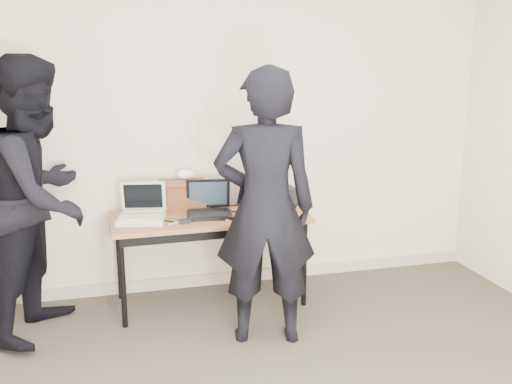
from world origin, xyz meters
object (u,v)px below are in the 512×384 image
object	(u,v)px
laptop_center	(209,207)
laptop_right	(265,200)
leather_satchel	(182,194)
equipment_box	(281,196)
desk	(210,223)
person_observer	(40,198)
laptop_beige	(142,213)
person_typist	(265,208)

from	to	relation	value
laptop_center	laptop_right	world-z (taller)	laptop_center
leather_satchel	equipment_box	distance (m)	0.81
desk	laptop_right	bearing A→B (deg)	15.05
leather_satchel	laptop_right	bearing A→B (deg)	-4.43
leather_satchel	person_observer	size ratio (longest dim) A/B	0.19
laptop_beige	person_typist	size ratio (longest dim) A/B	0.21
laptop_center	person_observer	world-z (taller)	person_observer
leather_satchel	person_typist	bearing A→B (deg)	-61.28
laptop_beige	laptop_center	world-z (taller)	laptop_beige
laptop_right	person_observer	xyz separation A→B (m)	(-1.69, -0.28, 0.19)
desk	person_observer	distance (m)	1.25
desk	equipment_box	size ratio (longest dim) A/B	6.24
person_typist	leather_satchel	bearing A→B (deg)	-52.48
person_observer	person_typist	bearing A→B (deg)	-89.01
equipment_box	person_observer	bearing A→B (deg)	-169.72
desk	laptop_right	xyz separation A→B (m)	(0.48, 0.14, 0.12)
equipment_box	person_observer	xyz separation A→B (m)	(-1.83, -0.33, 0.18)
leather_satchel	laptop_beige	bearing A→B (deg)	-142.53
laptop_right	person_observer	world-z (taller)	person_observer
leather_satchel	laptop_center	bearing A→B (deg)	-45.29
laptop_right	person_observer	bearing A→B (deg)	166.34
laptop_beige	equipment_box	bearing A→B (deg)	20.35
person_typist	person_observer	xyz separation A→B (m)	(-1.46, 0.53, 0.03)
laptop_beige	person_typist	xyz separation A→B (m)	(0.77, -0.67, 0.16)
equipment_box	laptop_beige	bearing A→B (deg)	-170.31
desk	person_observer	bearing A→B (deg)	-174.85
equipment_box	person_observer	size ratio (longest dim) A/B	0.13
person_observer	laptop_center	bearing A→B (deg)	-61.09
equipment_box	person_typist	world-z (taller)	person_typist
laptop_center	laptop_right	size ratio (longest dim) A/B	0.82
desk	person_observer	world-z (taller)	person_observer
laptop_center	leather_satchel	xyz separation A→B (m)	(-0.18, 0.20, 0.07)
laptop_center	leather_satchel	distance (m)	0.28
laptop_center	person_typist	world-z (taller)	person_typist
laptop_beige	person_observer	size ratio (longest dim) A/B	0.20
laptop_beige	person_observer	world-z (taller)	person_observer
desk	leather_satchel	distance (m)	0.34
desk	laptop_right	size ratio (longest dim) A/B	3.30
leather_satchel	person_observer	world-z (taller)	person_observer
laptop_beige	laptop_center	xyz separation A→B (m)	(0.51, 0.03, 0.01)
laptop_beige	leather_satchel	world-z (taller)	laptop_beige
person_observer	equipment_box	bearing A→B (deg)	-58.71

